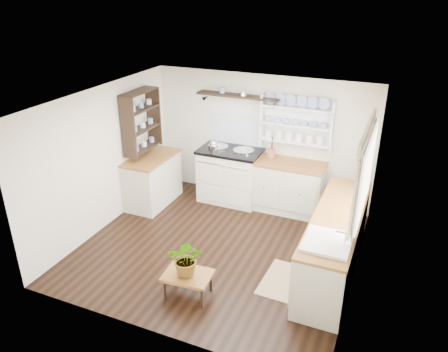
# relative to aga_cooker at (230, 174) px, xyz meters

# --- Properties ---
(floor) EXTENTS (4.00, 3.80, 0.01)m
(floor) POSITION_rel_aga_cooker_xyz_m (0.45, -1.57, -0.50)
(floor) COLOR black
(floor) RESTS_ON ground
(wall_back) EXTENTS (4.00, 0.02, 2.30)m
(wall_back) POSITION_rel_aga_cooker_xyz_m (0.45, 0.33, 0.65)
(wall_back) COLOR silver
(wall_back) RESTS_ON ground
(wall_right) EXTENTS (0.02, 3.80, 2.30)m
(wall_right) POSITION_rel_aga_cooker_xyz_m (2.45, -1.57, 0.65)
(wall_right) COLOR silver
(wall_right) RESTS_ON ground
(wall_left) EXTENTS (0.02, 3.80, 2.30)m
(wall_left) POSITION_rel_aga_cooker_xyz_m (-1.55, -1.57, 0.65)
(wall_left) COLOR silver
(wall_left) RESTS_ON ground
(ceiling) EXTENTS (4.00, 3.80, 0.01)m
(ceiling) POSITION_rel_aga_cooker_xyz_m (0.45, -1.57, 1.80)
(ceiling) COLOR white
(ceiling) RESTS_ON wall_back
(window) EXTENTS (0.08, 1.55, 1.22)m
(window) POSITION_rel_aga_cooker_xyz_m (2.40, -1.42, 1.06)
(window) COLOR white
(window) RESTS_ON wall_right
(aga_cooker) EXTENTS (1.11, 0.77, 1.02)m
(aga_cooker) POSITION_rel_aga_cooker_xyz_m (0.00, 0.00, 0.00)
(aga_cooker) COLOR white
(aga_cooker) RESTS_ON floor
(back_cabinets) EXTENTS (1.27, 0.63, 0.90)m
(back_cabinets) POSITION_rel_aga_cooker_xyz_m (1.05, 0.03, -0.04)
(back_cabinets) COLOR beige
(back_cabinets) RESTS_ON floor
(right_cabinets) EXTENTS (0.62, 2.43, 0.90)m
(right_cabinets) POSITION_rel_aga_cooker_xyz_m (2.15, -1.47, -0.04)
(right_cabinets) COLOR beige
(right_cabinets) RESTS_ON floor
(belfast_sink) EXTENTS (0.55, 0.60, 0.45)m
(belfast_sink) POSITION_rel_aga_cooker_xyz_m (2.15, -2.22, 0.30)
(belfast_sink) COLOR white
(belfast_sink) RESTS_ON right_cabinets
(left_cabinets) EXTENTS (0.62, 1.13, 0.90)m
(left_cabinets) POSITION_rel_aga_cooker_xyz_m (-1.25, -0.67, -0.04)
(left_cabinets) COLOR beige
(left_cabinets) RESTS_ON floor
(plate_rack) EXTENTS (1.20, 0.22, 0.90)m
(plate_rack) POSITION_rel_aga_cooker_xyz_m (1.10, 0.29, 1.05)
(plate_rack) COLOR white
(plate_rack) RESTS_ON wall_back
(high_shelf) EXTENTS (1.50, 0.29, 0.16)m
(high_shelf) POSITION_rel_aga_cooker_xyz_m (0.05, 0.21, 1.41)
(high_shelf) COLOR black
(high_shelf) RESTS_ON wall_back
(left_shelving) EXTENTS (0.28, 0.80, 1.05)m
(left_shelving) POSITION_rel_aga_cooker_xyz_m (-1.39, -0.67, 1.05)
(left_shelving) COLOR black
(left_shelving) RESTS_ON wall_left
(kettle) EXTENTS (0.19, 0.19, 0.24)m
(kettle) POSITION_rel_aga_cooker_xyz_m (-0.28, -0.12, 0.54)
(kettle) COLOR silver
(kettle) RESTS_ON aga_cooker
(utensil_crock) EXTENTS (0.13, 0.13, 0.15)m
(utensil_crock) POSITION_rel_aga_cooker_xyz_m (0.72, 0.11, 0.48)
(utensil_crock) COLOR brown
(utensil_crock) RESTS_ON back_cabinets
(center_table) EXTENTS (0.64, 0.48, 0.33)m
(center_table) POSITION_rel_aga_cooker_xyz_m (0.53, -2.73, -0.22)
(center_table) COLOR brown
(center_table) RESTS_ON floor
(potted_plant) EXTENTS (0.52, 0.48, 0.49)m
(potted_plant) POSITION_rel_aga_cooker_xyz_m (0.53, -2.73, 0.07)
(potted_plant) COLOR #3F7233
(potted_plant) RESTS_ON center_table
(floor_rug) EXTENTS (0.58, 0.87, 0.02)m
(floor_rug) POSITION_rel_aga_cooker_xyz_m (1.60, -1.97, -0.50)
(floor_rug) COLOR #796146
(floor_rug) RESTS_ON floor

